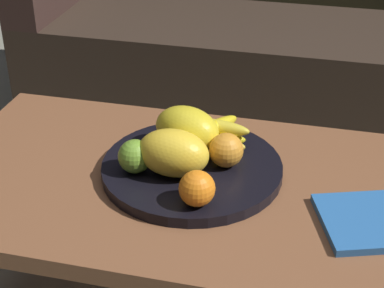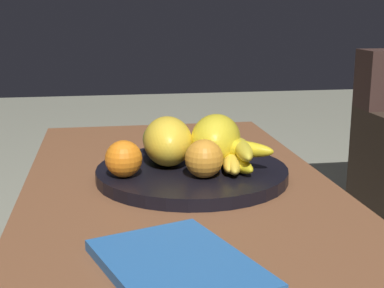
{
  "view_description": "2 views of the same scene",
  "coord_description": "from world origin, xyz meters",
  "px_view_note": "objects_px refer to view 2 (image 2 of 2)",
  "views": [
    {
      "loc": [
        0.22,
        -1.08,
        1.17
      ],
      "look_at": [
        -0.04,
        0.03,
        0.49
      ],
      "focal_mm": 57.42,
      "sensor_mm": 36.0,
      "label": 1
    },
    {
      "loc": [
        1.04,
        -0.15,
        0.77
      ],
      "look_at": [
        -0.04,
        0.03,
        0.49
      ],
      "focal_mm": 51.36,
      "sensor_mm": 36.0,
      "label": 2
    }
  ],
  "objects_px": {
    "coffee_table": "(181,206)",
    "orange_left": "(204,159)",
    "magazine": "(178,266)",
    "fruit_bowl": "(192,173)",
    "melon_large_front": "(216,139)",
    "banana_bunch": "(236,156)",
    "melon_smaller_beside": "(168,141)",
    "apple_front": "(159,139)",
    "orange_front": "(124,159)"
  },
  "relations": [
    {
      "from": "coffee_table",
      "to": "fruit_bowl",
      "type": "distance_m",
      "value": 0.08
    },
    {
      "from": "orange_left",
      "to": "melon_smaller_beside",
      "type": "bearing_deg",
      "value": -150.02
    },
    {
      "from": "fruit_bowl",
      "to": "orange_left",
      "type": "height_order",
      "value": "orange_left"
    },
    {
      "from": "orange_front",
      "to": "orange_left",
      "type": "relative_size",
      "value": 0.97
    },
    {
      "from": "melon_large_front",
      "to": "banana_bunch",
      "type": "xyz_separation_m",
      "value": [
        0.06,
        0.03,
        -0.02
      ]
    },
    {
      "from": "banana_bunch",
      "to": "magazine",
      "type": "height_order",
      "value": "banana_bunch"
    },
    {
      "from": "coffee_table",
      "to": "orange_left",
      "type": "xyz_separation_m",
      "value": [
        0.03,
        0.04,
        0.11
      ]
    },
    {
      "from": "orange_front",
      "to": "apple_front",
      "type": "height_order",
      "value": "same"
    },
    {
      "from": "coffee_table",
      "to": "magazine",
      "type": "distance_m",
      "value": 0.37
    },
    {
      "from": "melon_smaller_beside",
      "to": "banana_bunch",
      "type": "height_order",
      "value": "melon_smaller_beside"
    },
    {
      "from": "fruit_bowl",
      "to": "melon_smaller_beside",
      "type": "relative_size",
      "value": 2.59
    },
    {
      "from": "banana_bunch",
      "to": "coffee_table",
      "type": "bearing_deg",
      "value": -82.87
    },
    {
      "from": "apple_front",
      "to": "orange_front",
      "type": "bearing_deg",
      "value": -28.02
    },
    {
      "from": "coffee_table",
      "to": "magazine",
      "type": "bearing_deg",
      "value": -8.73
    },
    {
      "from": "orange_front",
      "to": "apple_front",
      "type": "xyz_separation_m",
      "value": [
        -0.16,
        0.09,
        0.0
      ]
    },
    {
      "from": "melon_smaller_beside",
      "to": "orange_front",
      "type": "bearing_deg",
      "value": -50.68
    },
    {
      "from": "banana_bunch",
      "to": "melon_large_front",
      "type": "bearing_deg",
      "value": -150.78
    },
    {
      "from": "melon_smaller_beside",
      "to": "orange_left",
      "type": "height_order",
      "value": "melon_smaller_beside"
    },
    {
      "from": "magazine",
      "to": "fruit_bowl",
      "type": "bearing_deg",
      "value": 149.07
    },
    {
      "from": "melon_large_front",
      "to": "banana_bunch",
      "type": "bearing_deg",
      "value": 29.22
    },
    {
      "from": "melon_smaller_beside",
      "to": "orange_front",
      "type": "relative_size",
      "value": 2.11
    },
    {
      "from": "melon_smaller_beside",
      "to": "apple_front",
      "type": "height_order",
      "value": "melon_smaller_beside"
    },
    {
      "from": "coffee_table",
      "to": "orange_left",
      "type": "height_order",
      "value": "orange_left"
    },
    {
      "from": "melon_smaller_beside",
      "to": "fruit_bowl",
      "type": "bearing_deg",
      "value": 58.39
    },
    {
      "from": "apple_front",
      "to": "banana_bunch",
      "type": "xyz_separation_m",
      "value": [
        0.14,
        0.14,
        -0.01
      ]
    },
    {
      "from": "melon_large_front",
      "to": "apple_front",
      "type": "relative_size",
      "value": 2.1
    },
    {
      "from": "coffee_table",
      "to": "apple_front",
      "type": "relative_size",
      "value": 16.59
    },
    {
      "from": "magazine",
      "to": "orange_left",
      "type": "bearing_deg",
      "value": 144.72
    },
    {
      "from": "orange_left",
      "to": "banana_bunch",
      "type": "relative_size",
      "value": 0.45
    },
    {
      "from": "orange_left",
      "to": "fruit_bowl",
      "type": "bearing_deg",
      "value": -170.83
    },
    {
      "from": "fruit_bowl",
      "to": "melon_smaller_beside",
      "type": "height_order",
      "value": "melon_smaller_beside"
    },
    {
      "from": "orange_front",
      "to": "apple_front",
      "type": "relative_size",
      "value": 1.0
    },
    {
      "from": "orange_left",
      "to": "apple_front",
      "type": "relative_size",
      "value": 1.03
    },
    {
      "from": "coffee_table",
      "to": "orange_left",
      "type": "bearing_deg",
      "value": 56.1
    },
    {
      "from": "orange_front",
      "to": "magazine",
      "type": "distance_m",
      "value": 0.37
    },
    {
      "from": "coffee_table",
      "to": "melon_smaller_beside",
      "type": "bearing_deg",
      "value": -167.26
    },
    {
      "from": "melon_smaller_beside",
      "to": "magazine",
      "type": "distance_m",
      "value": 0.45
    },
    {
      "from": "fruit_bowl",
      "to": "magazine",
      "type": "bearing_deg",
      "value": -11.91
    },
    {
      "from": "orange_left",
      "to": "banana_bunch",
      "type": "height_order",
      "value": "orange_left"
    },
    {
      "from": "melon_large_front",
      "to": "banana_bunch",
      "type": "relative_size",
      "value": 0.92
    },
    {
      "from": "fruit_bowl",
      "to": "apple_front",
      "type": "bearing_deg",
      "value": -152.82
    },
    {
      "from": "melon_smaller_beside",
      "to": "orange_left",
      "type": "xyz_separation_m",
      "value": [
        0.1,
        0.06,
        -0.01
      ]
    },
    {
      "from": "fruit_bowl",
      "to": "orange_front",
      "type": "relative_size",
      "value": 5.45
    },
    {
      "from": "melon_smaller_beside",
      "to": "coffee_table",
      "type": "bearing_deg",
      "value": 12.74
    },
    {
      "from": "fruit_bowl",
      "to": "magazine",
      "type": "relative_size",
      "value": 1.6
    },
    {
      "from": "coffee_table",
      "to": "fruit_bowl",
      "type": "relative_size",
      "value": 3.05
    },
    {
      "from": "melon_large_front",
      "to": "banana_bunch",
      "type": "height_order",
      "value": "melon_large_front"
    },
    {
      "from": "coffee_table",
      "to": "melon_large_front",
      "type": "height_order",
      "value": "melon_large_front"
    },
    {
      "from": "melon_large_front",
      "to": "fruit_bowl",
      "type": "bearing_deg",
      "value": -65.76
    },
    {
      "from": "melon_smaller_beside",
      "to": "magazine",
      "type": "relative_size",
      "value": 0.62
    }
  ]
}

